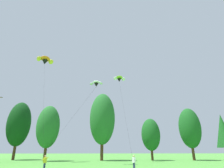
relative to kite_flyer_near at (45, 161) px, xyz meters
The scene contains 11 objects.
treeline_tree_c 28.27m from the kite_flyer_near, 121.89° to the left, with size 5.51×5.51×13.73m.
treeline_tree_d 20.11m from the kite_flyer_near, 107.24° to the left, with size 4.98×4.98×11.77m.
treeline_tree_e 22.50m from the kite_flyer_near, 72.41° to the left, with size 5.93×5.93×15.29m.
treeline_tree_f 27.24m from the kite_flyer_near, 48.75° to the left, with size 4.30×4.30×9.27m.
treeline_tree_g 34.43m from the kite_flyer_near, 36.55° to the left, with size 5.00×5.00×11.84m.
treeline_tree_h 40.86m from the kite_flyer_near, 29.71° to the left, with size 3.90×3.90×10.45m.
kite_flyer_near is the anchor object (origin of this frame).
kite_flyer_mid 10.48m from the kite_flyer_near, ahead, with size 0.44×0.59×1.69m.
parafoil_kite_high_orange 26.57m from the kite_flyer_near, 115.62° to the left, with size 8.66×16.33×21.26m.
parafoil_kite_mid_lime_white 24.74m from the kite_flyer_near, 56.50° to the left, with size 2.93×16.14×17.19m.
parafoil_kite_far_white 16.42m from the kite_flyer_near, 58.85° to the left, with size 6.86×9.17×12.91m.
Camera 1 is at (1.19, 2.21, 2.32)m, focal length 29.03 mm.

